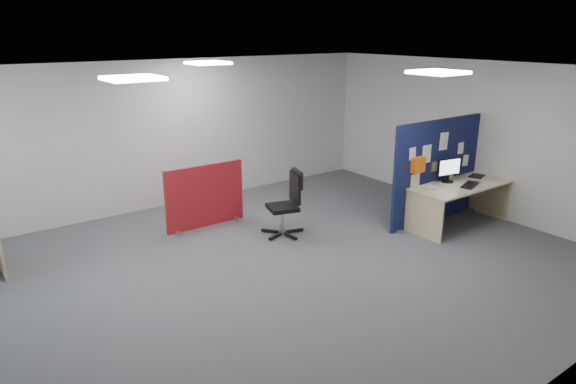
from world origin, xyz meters
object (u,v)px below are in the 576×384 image
monitor_main (449,169)px  main_desk (457,193)px  red_divider (205,197)px  office_chair (289,199)px  navy_divider (437,171)px

monitor_main → main_desk: bearing=-60.7°
monitor_main → red_divider: (-3.40, 2.29, -0.44)m
monitor_main → office_chair: 2.76m
navy_divider → main_desk: navy_divider is taller
monitor_main → red_divider: monitor_main is taller
navy_divider → monitor_main: navy_divider is taller
main_desk → navy_divider: bearing=108.3°
red_divider → main_desk: bearing=-35.0°
navy_divider → main_desk: bearing=-71.7°
navy_divider → office_chair: bearing=157.9°
navy_divider → red_divider: (-3.34, 2.10, -0.37)m
navy_divider → red_divider: navy_divider is taller
navy_divider → office_chair: (-2.42, 0.98, -0.29)m
monitor_main → office_chair: monitor_main is taller
main_desk → monitor_main: 0.44m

